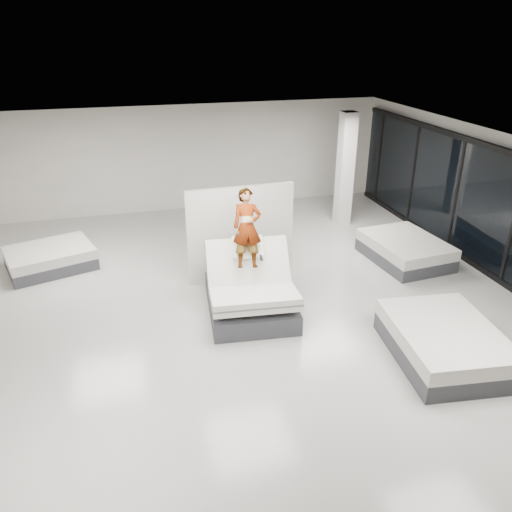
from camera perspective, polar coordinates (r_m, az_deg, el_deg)
name	(u,v)px	position (r m, az deg, el deg)	size (l,w,h in m)	color
room	(248,247)	(9.21, -0.95, 1.07)	(14.00, 14.04, 3.20)	#A5A29B
hero_bed	(250,292)	(10.04, -0.66, -4.19)	(1.89, 2.37, 1.50)	#37383C
person	(247,243)	(9.94, -1.00, 1.48)	(0.58, 0.38, 1.59)	slate
remote	(261,258)	(9.73, 0.60, -0.20)	(0.05, 0.14, 0.03)	black
divider_panel	(241,234)	(11.11, -1.75, 2.55)	(2.40, 0.11, 2.19)	silver
flat_bed_right_far	(405,250)	(12.81, 16.66, 0.68)	(1.74, 2.21, 0.57)	#37383C
flat_bed_right_near	(444,343)	(9.38, 20.70, -9.25)	(1.93, 2.42, 0.61)	#37383C
flat_bed_left_far	(50,258)	(12.87, -22.44, -0.23)	(2.23, 1.92, 0.52)	#37383C
column	(345,170)	(14.52, 10.15, 9.70)	(0.40, 0.40, 3.20)	silver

